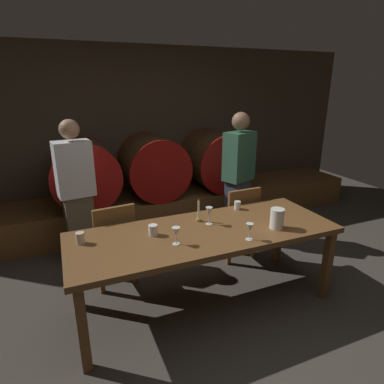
{
  "coord_description": "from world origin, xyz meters",
  "views": [
    {
      "loc": [
        -1.21,
        -2.03,
        1.97
      ],
      "look_at": [
        0.01,
        0.89,
        0.91
      ],
      "focal_mm": 30.3,
      "sensor_mm": 36.0,
      "label": 1
    }
  ],
  "objects_px": {
    "cup_right": "(237,205)",
    "cup_center": "(153,230)",
    "wine_barrel_right": "(214,160)",
    "wine_glass_right": "(250,228)",
    "candle_center": "(199,215)",
    "cup_left": "(80,238)",
    "wine_barrel_left": "(84,172)",
    "guest_right": "(238,176)",
    "wine_barrel_center": "(153,166)",
    "chair_right": "(238,219)",
    "wine_glass_left": "(176,232)",
    "chair_left": "(113,240)",
    "dining_table": "(205,237)",
    "pitcher": "(277,219)",
    "guest_left": "(77,192)",
    "wine_glass_center": "(209,212)"
  },
  "relations": [
    {
      "from": "chair_left",
      "to": "candle_center",
      "type": "bearing_deg",
      "value": 143.74
    },
    {
      "from": "pitcher",
      "to": "cup_left",
      "type": "distance_m",
      "value": 1.68
    },
    {
      "from": "chair_right",
      "to": "pitcher",
      "type": "height_order",
      "value": "pitcher"
    },
    {
      "from": "wine_barrel_left",
      "to": "guest_right",
      "type": "xyz_separation_m",
      "value": [
        1.81,
        -0.91,
        -0.02
      ]
    },
    {
      "from": "pitcher",
      "to": "cup_left",
      "type": "relative_size",
      "value": 1.92
    },
    {
      "from": "candle_center",
      "to": "cup_right",
      "type": "distance_m",
      "value": 0.51
    },
    {
      "from": "dining_table",
      "to": "guest_right",
      "type": "relative_size",
      "value": 1.43
    },
    {
      "from": "chair_right",
      "to": "wine_glass_right",
      "type": "distance_m",
      "value": 1.09
    },
    {
      "from": "cup_right",
      "to": "cup_center",
      "type": "bearing_deg",
      "value": -165.44
    },
    {
      "from": "wine_barrel_left",
      "to": "wine_glass_right",
      "type": "height_order",
      "value": "wine_barrel_left"
    },
    {
      "from": "wine_glass_left",
      "to": "cup_left",
      "type": "height_order",
      "value": "wine_glass_left"
    },
    {
      "from": "wine_glass_center",
      "to": "candle_center",
      "type": "bearing_deg",
      "value": 119.96
    },
    {
      "from": "wine_glass_center",
      "to": "wine_barrel_center",
      "type": "bearing_deg",
      "value": 89.49
    },
    {
      "from": "chair_right",
      "to": "wine_barrel_right",
      "type": "bearing_deg",
      "value": -107.1
    },
    {
      "from": "wine_barrel_right",
      "to": "wine_glass_right",
      "type": "bearing_deg",
      "value": -109.51
    },
    {
      "from": "wine_barrel_center",
      "to": "pitcher",
      "type": "xyz_separation_m",
      "value": [
        0.5,
        -2.21,
        -0.03
      ]
    },
    {
      "from": "wine_barrel_left",
      "to": "guest_right",
      "type": "relative_size",
      "value": 0.55
    },
    {
      "from": "cup_center",
      "to": "wine_glass_center",
      "type": "bearing_deg",
      "value": 2.39
    },
    {
      "from": "chair_right",
      "to": "wine_glass_left",
      "type": "distance_m",
      "value": 1.34
    },
    {
      "from": "chair_right",
      "to": "pitcher",
      "type": "bearing_deg",
      "value": 80.65
    },
    {
      "from": "wine_barrel_center",
      "to": "wine_barrel_left",
      "type": "bearing_deg",
      "value": 180.0
    },
    {
      "from": "cup_left",
      "to": "pitcher",
      "type": "bearing_deg",
      "value": -12.53
    },
    {
      "from": "wine_barrel_center",
      "to": "candle_center",
      "type": "height_order",
      "value": "wine_barrel_center"
    },
    {
      "from": "guest_left",
      "to": "wine_barrel_right",
      "type": "bearing_deg",
      "value": -168.48
    },
    {
      "from": "wine_glass_right",
      "to": "wine_barrel_center",
      "type": "bearing_deg",
      "value": 93.88
    },
    {
      "from": "guest_left",
      "to": "guest_right",
      "type": "relative_size",
      "value": 0.99
    },
    {
      "from": "pitcher",
      "to": "cup_left",
      "type": "bearing_deg",
      "value": 167.47
    },
    {
      "from": "chair_left",
      "to": "guest_right",
      "type": "relative_size",
      "value": 0.53
    },
    {
      "from": "wine_barrel_center",
      "to": "chair_right",
      "type": "relative_size",
      "value": 1.03
    },
    {
      "from": "chair_left",
      "to": "pitcher",
      "type": "xyz_separation_m",
      "value": [
        1.31,
        -0.84,
        0.35
      ]
    },
    {
      "from": "cup_left",
      "to": "cup_right",
      "type": "bearing_deg",
      "value": 6.33
    },
    {
      "from": "guest_right",
      "to": "wine_glass_right",
      "type": "bearing_deg",
      "value": 41.41
    },
    {
      "from": "guest_right",
      "to": "wine_glass_center",
      "type": "relative_size",
      "value": 9.92
    },
    {
      "from": "dining_table",
      "to": "chair_right",
      "type": "relative_size",
      "value": 2.68
    },
    {
      "from": "dining_table",
      "to": "guest_left",
      "type": "height_order",
      "value": "guest_left"
    },
    {
      "from": "wine_barrel_left",
      "to": "dining_table",
      "type": "relative_size",
      "value": 0.38
    },
    {
      "from": "dining_table",
      "to": "wine_glass_right",
      "type": "xyz_separation_m",
      "value": [
        0.26,
        -0.3,
        0.17
      ]
    },
    {
      "from": "dining_table",
      "to": "wine_glass_right",
      "type": "height_order",
      "value": "wine_glass_right"
    },
    {
      "from": "wine_barrel_center",
      "to": "wine_glass_center",
      "type": "xyz_separation_m",
      "value": [
        -0.02,
        -1.9,
        -0.0
      ]
    },
    {
      "from": "cup_left",
      "to": "cup_center",
      "type": "bearing_deg",
      "value": -7.75
    },
    {
      "from": "chair_right",
      "to": "guest_left",
      "type": "height_order",
      "value": "guest_left"
    },
    {
      "from": "guest_left",
      "to": "wine_glass_left",
      "type": "relative_size",
      "value": 11.09
    },
    {
      "from": "guest_left",
      "to": "cup_right",
      "type": "height_order",
      "value": "guest_left"
    },
    {
      "from": "candle_center",
      "to": "pitcher",
      "type": "distance_m",
      "value": 0.71
    },
    {
      "from": "chair_left",
      "to": "wine_barrel_center",
      "type": "bearing_deg",
      "value": -126.64
    },
    {
      "from": "guest_left",
      "to": "cup_center",
      "type": "xyz_separation_m",
      "value": [
        0.53,
        -1.18,
        -0.04
      ]
    },
    {
      "from": "wine_glass_left",
      "to": "wine_glass_right",
      "type": "xyz_separation_m",
      "value": [
        0.58,
        -0.16,
        -0.0
      ]
    },
    {
      "from": "cup_right",
      "to": "wine_barrel_left",
      "type": "bearing_deg",
      "value": 128.86
    },
    {
      "from": "candle_center",
      "to": "wine_glass_right",
      "type": "relative_size",
      "value": 1.56
    },
    {
      "from": "cup_left",
      "to": "dining_table",
      "type": "bearing_deg",
      "value": -8.92
    }
  ]
}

